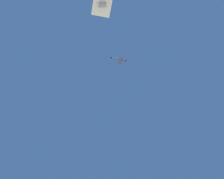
% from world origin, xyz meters
% --- Properties ---
extents(chase_jet_left_wing, '(15.22, 8.16, 4.00)m').
position_xyz_m(chase_jet_left_wing, '(-15.88, -32.52, 146.88)').
color(chase_jet_left_wing, '#38478C').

